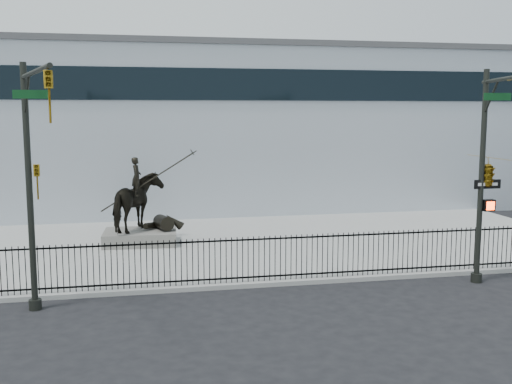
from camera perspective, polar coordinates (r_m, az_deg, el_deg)
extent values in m
plane|color=black|center=(18.70, 1.68, -9.94)|extent=(120.00, 120.00, 0.00)
cube|color=gray|center=(25.32, -1.93, -5.05)|extent=(30.00, 12.00, 0.15)
cube|color=silver|center=(37.59, -5.27, 5.91)|extent=(44.00, 14.00, 9.00)
cube|color=black|center=(19.79, 0.86, -8.03)|extent=(22.00, 0.05, 0.05)
cube|color=black|center=(19.48, 0.86, -4.49)|extent=(22.00, 0.05, 0.05)
cube|color=black|center=(19.63, 0.86, -6.35)|extent=(22.00, 0.03, 1.50)
cube|color=#605E58|center=(25.58, -10.96, -4.24)|extent=(3.10, 2.24, 0.56)
imported|color=black|center=(25.32, -11.05, -1.00)|extent=(2.16, 2.48, 2.37)
imported|color=black|center=(25.19, -11.32, 1.44)|extent=(0.42, 0.61, 1.61)
cylinder|color=black|center=(25.19, -10.36, 0.91)|extent=(3.81, 0.30, 2.41)
cylinder|color=black|center=(18.63, -20.28, -10.01)|extent=(0.36, 0.36, 0.30)
cylinder|color=black|center=(17.93, -20.78, 0.25)|extent=(0.18, 0.18, 7.00)
cylinder|color=black|center=(15.63, -20.38, 10.64)|extent=(1.47, 4.84, 0.12)
imported|color=#AE8213|center=(13.42, -19.09, 8.56)|extent=(0.18, 0.22, 1.10)
imported|color=#AE8213|center=(17.87, -20.11, 0.91)|extent=(0.16, 0.20, 1.00)
cube|color=#0C3F19|center=(16.56, -20.64, 8.71)|extent=(0.90, 0.03, 0.22)
cylinder|color=black|center=(21.47, 20.24, -7.67)|extent=(0.36, 0.36, 0.30)
cylinder|color=black|center=(20.86, 20.67, 1.25)|extent=(0.18, 0.18, 7.00)
cylinder|color=black|center=(18.66, 23.04, 9.96)|extent=(1.47, 4.84, 0.12)
imported|color=#AE8213|center=(20.96, 21.20, 1.80)|extent=(0.53, 2.48, 1.00)
cube|color=#0C3F19|center=(19.55, 22.01, 8.42)|extent=(0.90, 0.03, 0.22)
cube|color=black|center=(21.08, 21.27, -1.19)|extent=(0.38, 0.22, 0.38)
cube|color=#FF2D05|center=(20.98, 21.44, -1.24)|extent=(0.28, 0.02, 0.28)
cube|color=black|center=(20.95, 21.18, 0.70)|extent=(0.95, 0.03, 0.30)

